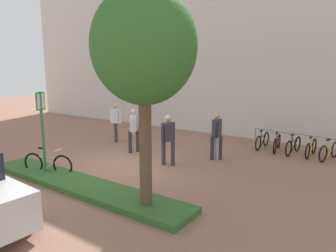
{
  "coord_description": "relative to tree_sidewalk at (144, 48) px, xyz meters",
  "views": [
    {
      "loc": [
        6.8,
        -7.23,
        3.19
      ],
      "look_at": [
        0.48,
        1.86,
        1.15
      ],
      "focal_mm": 32.78,
      "sensor_mm": 36.0,
      "label": 1
    }
  ],
  "objects": [
    {
      "name": "person_suited_dark",
      "position": [
        -0.48,
        4.61,
        -2.65
      ],
      "size": [
        0.36,
        0.61,
        1.72
      ],
      "color": "#2D2D38",
      "rests_on": "ground"
    },
    {
      "name": "building_facade",
      "position": [
        -2.62,
        9.29,
        1.37
      ],
      "size": [
        28.0,
        1.2,
        10.0
      ],
      "primitive_type": "cube",
      "color": "silver",
      "rests_on": "ground"
    },
    {
      "name": "parking_sign_post",
      "position": [
        -3.93,
        0.04,
        -1.96
      ],
      "size": [
        0.13,
        0.35,
        2.57
      ],
      "color": "#2D7238",
      "rests_on": "ground"
    },
    {
      "name": "bollard_steel",
      "position": [
        -0.48,
        4.68,
        -3.18
      ],
      "size": [
        0.16,
        0.16,
        0.9
      ],
      "primitive_type": "cylinder",
      "color": "#ADADB2",
      "rests_on": "ground"
    },
    {
      "name": "bike_at_sign",
      "position": [
        -4.01,
        0.18,
        -3.28
      ],
      "size": [
        1.59,
        0.66,
        0.86
      ],
      "color": "black",
      "rests_on": "ground"
    },
    {
      "name": "planter_strip",
      "position": [
        -2.37,
        0.04,
        -3.55
      ],
      "size": [
        7.0,
        1.1,
        0.16
      ],
      "primitive_type": "cube",
      "color": "#336028",
      "rests_on": "ground"
    },
    {
      "name": "person_shirt_white",
      "position": [
        -5.46,
        4.63,
        -2.65
      ],
      "size": [
        0.61,
        0.34,
        1.72
      ],
      "color": "#383342",
      "rests_on": "ground"
    },
    {
      "name": "tree_sidewalk",
      "position": [
        0.0,
        0.0,
        0.0
      ],
      "size": [
        2.25,
        2.25,
        4.91
      ],
      "color": "brown",
      "rests_on": "ground"
    },
    {
      "name": "bike_rack_cluster",
      "position": [
        1.61,
        7.01,
        -3.29
      ],
      "size": [
        3.19,
        1.8,
        0.83
      ],
      "color": "#99999E",
      "rests_on": "ground"
    },
    {
      "name": "person_casual_tan",
      "position": [
        -3.57,
        3.68,
        -2.65
      ],
      "size": [
        0.42,
        0.53,
        1.72
      ],
      "color": "#2D2D38",
      "rests_on": "ground"
    },
    {
      "name": "person_suited_navy",
      "position": [
        -1.52,
        3.08,
        -2.65
      ],
      "size": [
        0.44,
        0.6,
        1.72
      ],
      "color": "#383342",
      "rests_on": "ground"
    },
    {
      "name": "ground_plane",
      "position": [
        -2.62,
        2.09,
        -3.63
      ],
      "size": [
        60.0,
        60.0,
        0.0
      ],
      "primitive_type": "plane",
      "color": "#936651"
    }
  ]
}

